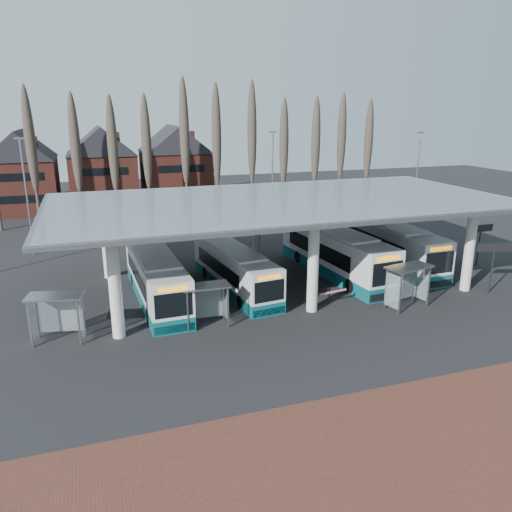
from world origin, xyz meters
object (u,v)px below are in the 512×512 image
object	(u,v)px
bus_0	(156,278)
shelter_2	(406,277)
shelter_0	(57,307)
shelter_1	(205,296)
bus_2	(335,253)
bus_3	(388,245)
bus_1	(235,270)

from	to	relation	value
bus_0	shelter_2	size ratio (longest dim) A/B	3.57
shelter_0	shelter_2	xyz separation A→B (m)	(21.17, -1.94, 0.06)
shelter_0	shelter_1	distance (m)	8.24
shelter_2	bus_2	bearing A→B (deg)	86.02
bus_0	bus_3	size ratio (longest dim) A/B	0.93
shelter_1	bus_1	bearing A→B (deg)	59.32
shelter_2	bus_1	bearing A→B (deg)	131.96
bus_0	bus_3	world-z (taller)	bus_3
bus_2	shelter_0	xyz separation A→B (m)	(-20.00, -5.69, 0.32)
shelter_0	shelter_2	bearing A→B (deg)	6.54
shelter_1	shelter_2	distance (m)	13.02
bus_0	bus_1	bearing A→B (deg)	0.48
shelter_1	shelter_2	xyz separation A→B (m)	(12.95, -1.30, 0.17)
bus_0	shelter_0	xyz separation A→B (m)	(-6.01, -4.59, 0.46)
bus_1	shelter_0	distance (m)	12.58
bus_2	bus_1	bearing A→B (deg)	-178.91
bus_3	shelter_1	bearing A→B (deg)	-157.95
bus_0	shelter_1	size ratio (longest dim) A/B	4.19
bus_1	bus_2	world-z (taller)	bus_2
shelter_1	bus_2	bearing A→B (deg)	29.24
bus_1	shelter_1	size ratio (longest dim) A/B	3.96
shelter_2	bus_3	bearing A→B (deg)	51.45
shelter_0	bus_3	bearing A→B (deg)	26.41
shelter_1	shelter_2	bearing A→B (deg)	-4.75
bus_2	shelter_1	xyz separation A→B (m)	(-11.78, -6.33, 0.20)
shelter_1	bus_3	bearing A→B (deg)	23.96
bus_1	shelter_0	bearing A→B (deg)	-164.04
bus_3	shelter_0	distance (m)	26.16
shelter_0	shelter_1	world-z (taller)	shelter_0
shelter_0	shelter_2	world-z (taller)	shelter_2
bus_0	bus_2	world-z (taller)	bus_2
bus_0	bus_3	bearing A→B (deg)	3.87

